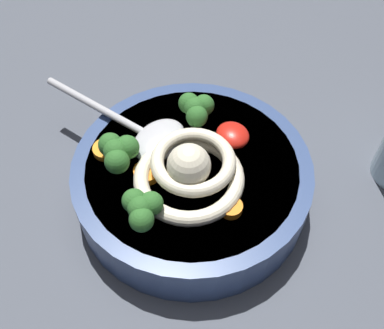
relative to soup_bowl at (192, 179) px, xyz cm
name	(u,v)px	position (x,y,z in cm)	size (l,w,h in cm)	color
table_slab	(175,204)	(1.23, 1.37, -4.79)	(98.35, 98.35, 4.45)	#474C56
soup_bowl	(192,179)	(0.00, 0.00, 0.00)	(23.16, 23.16, 4.97)	#334775
noodle_pile	(193,169)	(-1.42, 0.79, 3.80)	(11.18, 10.96, 4.49)	beige
soup_spoon	(147,134)	(5.06, 2.00, 3.20)	(17.24, 9.49, 1.60)	#B7B7BC
chili_sauce_dollop	(233,135)	(0.40, -5.02, 3.19)	(3.48, 3.13, 1.57)	red
broccoli_floret_right	(118,152)	(3.49, 5.82, 4.62)	(4.46, 3.84, 3.53)	#7A9E60
broccoli_floret_rear	(196,109)	(4.33, -3.29, 4.49)	(4.20, 3.62, 3.32)	#7A9E60
broccoli_floret_center	(142,208)	(-2.96, 6.91, 4.44)	(4.11, 3.54, 3.25)	#7A9E60
carrot_slice_extra_a	(231,208)	(-6.14, -0.05, 2.79)	(2.09, 2.09, 0.77)	orange
carrot_slice_beside_chili	(148,174)	(1.06, 4.17, 2.79)	(2.54, 2.54, 0.77)	orange
carrot_slice_extra_b	(106,149)	(5.89, 6.09, 2.72)	(2.61, 2.61, 0.63)	orange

